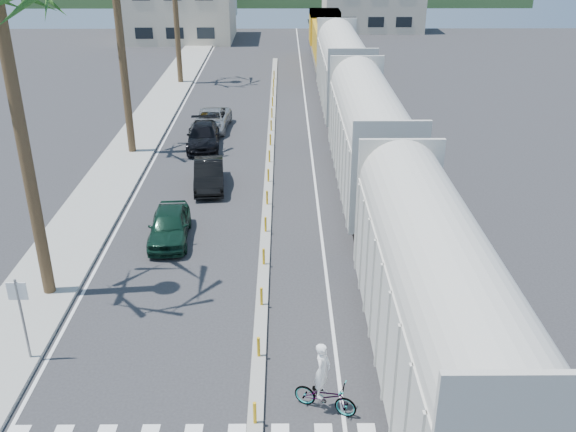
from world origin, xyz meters
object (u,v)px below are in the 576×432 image
object	(u,v)px
street_sign	(21,309)
car_second	(209,174)
cyclist	(325,390)
car_lead	(169,225)

from	to	relation	value
street_sign	car_second	size ratio (longest dim) A/B	0.68
car_second	cyclist	distance (m)	17.65
cyclist	car_second	bearing A→B (deg)	40.49
car_second	cyclist	world-z (taller)	cyclist
street_sign	cyclist	distance (m)	9.64
street_sign	cyclist	world-z (taller)	street_sign
street_sign	car_second	world-z (taller)	street_sign
car_second	cyclist	bearing A→B (deg)	-78.77
car_lead	car_second	distance (m)	6.20
car_lead	cyclist	world-z (taller)	cyclist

